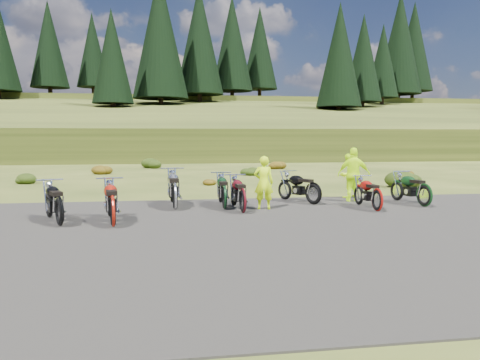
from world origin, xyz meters
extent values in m
plane|color=#313E14|center=(0.00, 0.00, 0.00)|extent=(300.00, 300.00, 0.00)
cube|color=black|center=(0.00, -2.00, 0.00)|extent=(20.00, 12.00, 0.04)
cube|color=#2D3913|center=(0.00, 110.00, 0.00)|extent=(300.00, 90.00, 9.17)
cylinder|color=black|center=(-21.00, 69.00, 9.48)|extent=(0.70, 0.70, 2.20)
cone|color=black|center=(-21.00, 69.00, 17.38)|extent=(6.16, 6.16, 14.00)
cylinder|color=black|center=(-15.00, 75.00, 10.27)|extent=(0.70, 0.70, 2.20)
cone|color=black|center=(-15.00, 75.00, 17.67)|extent=(5.72, 5.72, 13.00)
cylinder|color=black|center=(-9.00, 50.00, 5.69)|extent=(0.70, 0.70, 2.20)
cone|color=black|center=(-9.00, 50.00, 12.59)|extent=(5.28, 5.28, 12.00)
cylinder|color=black|center=(-3.00, 56.00, 6.88)|extent=(0.70, 0.70, 2.20)
cone|color=black|center=(-3.00, 56.00, 16.78)|extent=(7.92, 7.92, 18.00)
cylinder|color=black|center=(3.00, 62.00, 8.08)|extent=(0.70, 0.70, 2.20)
cone|color=black|center=(3.00, 62.00, 17.48)|extent=(7.48, 7.48, 17.00)
cylinder|color=black|center=(9.00, 68.00, 9.28)|extent=(0.70, 0.70, 2.20)
cone|color=black|center=(9.00, 68.00, 18.18)|extent=(7.04, 7.04, 16.00)
cylinder|color=black|center=(15.00, 74.00, 10.27)|extent=(0.70, 0.70, 2.20)
cone|color=black|center=(15.00, 74.00, 18.67)|extent=(6.60, 6.60, 15.00)
cylinder|color=black|center=(21.00, 49.00, 5.49)|extent=(0.70, 0.70, 2.20)
cone|color=black|center=(21.00, 49.00, 13.39)|extent=(6.16, 6.16, 14.00)
cylinder|color=black|center=(27.00, 55.00, 6.68)|extent=(0.70, 0.70, 2.20)
cone|color=black|center=(27.00, 55.00, 14.08)|extent=(5.72, 5.72, 13.00)
cylinder|color=black|center=(33.00, 61.00, 7.88)|extent=(0.70, 0.70, 2.20)
cone|color=black|center=(33.00, 61.00, 14.78)|extent=(5.28, 5.28, 12.00)
cylinder|color=black|center=(39.00, 67.00, 9.08)|extent=(0.70, 0.70, 2.20)
cone|color=black|center=(39.00, 67.00, 18.98)|extent=(7.92, 7.92, 18.00)
cylinder|color=black|center=(45.00, 73.00, 10.27)|extent=(0.70, 0.70, 2.20)
cone|color=black|center=(45.00, 73.00, 19.67)|extent=(7.48, 7.48, 17.00)
ellipsoid|color=black|center=(-9.10, 11.30, 0.31)|extent=(1.03, 1.03, 0.61)
ellipsoid|color=#5C360B|center=(-6.20, 16.60, 0.38)|extent=(1.30, 1.30, 0.77)
ellipsoid|color=black|center=(-3.30, 21.90, 0.46)|extent=(1.56, 1.56, 0.92)
ellipsoid|color=#5C360B|center=(-0.40, 9.20, 0.23)|extent=(0.77, 0.77, 0.45)
ellipsoid|color=black|center=(2.50, 14.50, 0.31)|extent=(1.03, 1.03, 0.61)
ellipsoid|color=#5C360B|center=(5.40, 19.80, 0.38)|extent=(1.30, 1.30, 0.77)
ellipsoid|color=black|center=(8.30, 7.10, 0.46)|extent=(1.56, 1.56, 0.92)
ellipsoid|color=#5C360B|center=(11.20, 12.40, 0.23)|extent=(0.77, 0.77, 0.45)
imported|color=#CDFF0D|center=(0.62, 1.42, 0.82)|extent=(0.67, 0.51, 1.63)
imported|color=#CDFF0D|center=(4.24, 3.68, 0.80)|extent=(0.97, 0.89, 1.61)
imported|color=#CDFF0D|center=(4.04, 2.66, 0.93)|extent=(1.17, 0.72, 1.85)
camera|label=1|loc=(-2.30, -12.50, 2.22)|focal=35.00mm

